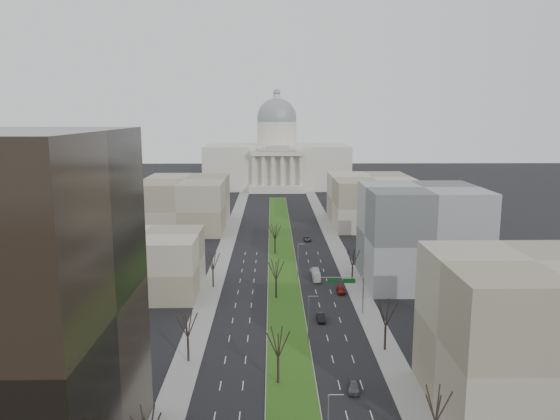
{
  "coord_description": "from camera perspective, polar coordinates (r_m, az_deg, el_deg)",
  "views": [
    {
      "loc": [
        -2.92,
        -39.21,
        41.75
      ],
      "look_at": [
        -0.56,
        115.55,
        14.2
      ],
      "focal_mm": 35.0,
      "sensor_mm": 36.0,
      "label": 1
    }
  ],
  "objects": [
    {
      "name": "sidewalk_left",
      "position": [
        141.29,
        -6.81,
        -7.14
      ],
      "size": [
        5.0,
        330.0,
        0.15
      ],
      "primitive_type": "cube",
      "color": "gray",
      "rests_on": "ground"
    },
    {
      "name": "mast_arm_signs",
      "position": [
        116.07,
        7.37,
        -7.88
      ],
      "size": [
        9.12,
        0.24,
        8.09
      ],
      "color": "gray",
      "rests_on": "ground"
    },
    {
      "name": "tree_median_a",
      "position": [
        86.5,
        -0.2,
        -13.6
      ],
      "size": [
        5.4,
        5.4,
        9.72
      ],
      "color": "black",
      "rests_on": "ground"
    },
    {
      "name": "tree_right_near",
      "position": [
        73.36,
        16.04,
        -18.89
      ],
      "size": [
        5.16,
        5.16,
        9.29
      ],
      "color": "black",
      "rests_on": "ground"
    },
    {
      "name": "tree_median_b",
      "position": [
        124.18,
        -0.42,
        -6.16
      ],
      "size": [
        5.4,
        5.4,
        9.72
      ],
      "color": "black",
      "rests_on": "ground"
    },
    {
      "name": "building_far_left",
      "position": [
        204.42,
        -9.89,
        0.72
      ],
      "size": [
        30.0,
        40.0,
        18.0
      ],
      "primitive_type": "cube",
      "color": "gray",
      "rests_on": "ground"
    },
    {
      "name": "box_van",
      "position": [
        140.22,
        3.79,
        -6.77
      ],
      "size": [
        1.95,
        8.17,
        2.27
      ],
      "primitive_type": "imported",
      "rotation": [
        0.0,
        0.0,
        -0.0
      ],
      "color": "white",
      "rests_on": "ground"
    },
    {
      "name": "car_black",
      "position": [
        113.51,
        4.29,
        -11.11
      ],
      "size": [
        1.7,
        4.57,
        1.49
      ],
      "primitive_type": "imported",
      "rotation": [
        0.0,
        0.0,
        0.03
      ],
      "color": "black",
      "rests_on": "ground"
    },
    {
      "name": "median",
      "position": [
        163.62,
        0.18,
        -4.66
      ],
      "size": [
        8.0,
        222.03,
        0.2
      ],
      "color": "#999993",
      "rests_on": "ground"
    },
    {
      "name": "tree_left_mid",
      "position": [
        94.96,
        -9.66,
        -11.53
      ],
      "size": [
        5.4,
        5.4,
        9.72
      ],
      "color": "black",
      "rests_on": "ground"
    },
    {
      "name": "streetlamp_median_c",
      "position": [
        139.36,
        1.91,
        -5.29
      ],
      "size": [
        1.9,
        0.2,
        9.16
      ],
      "color": "gray",
      "rests_on": "ground"
    },
    {
      "name": "ground",
      "position": [
        164.62,
        0.17,
        -4.6
      ],
      "size": [
        600.0,
        600.0,
        0.0
      ],
      "primitive_type": "plane",
      "color": "black",
      "rests_on": "ground"
    },
    {
      "name": "tree_right_far",
      "position": [
        137.34,
        7.61,
        -4.86
      ],
      "size": [
        5.04,
        5.04,
        9.07
      ],
      "color": "black",
      "rests_on": "ground"
    },
    {
      "name": "sidewalk_right",
      "position": [
        142.01,
        7.49,
        -7.06
      ],
      "size": [
        5.0,
        330.0,
        0.15
      ],
      "primitive_type": "cube",
      "color": "gray",
      "rests_on": "ground"
    },
    {
      "name": "car_grey_near",
      "position": [
        88.0,
        7.71,
        -17.79
      ],
      "size": [
        2.28,
        4.48,
        1.46
      ],
      "primitive_type": "imported",
      "rotation": [
        0.0,
        0.0,
        -0.13
      ],
      "color": "#4F5357",
      "rests_on": "ground"
    },
    {
      "name": "tree_right_mid",
      "position": [
        99.6,
        11.02,
        -10.43
      ],
      "size": [
        5.52,
        5.52,
        9.94
      ],
      "color": "black",
      "rests_on": "ground"
    },
    {
      "name": "tree_left_far",
      "position": [
        132.69,
        -7.05,
        -5.24
      ],
      "size": [
        5.28,
        5.28,
        9.5
      ],
      "color": "black",
      "rests_on": "ground"
    },
    {
      "name": "tree_median_c",
      "position": [
        162.96,
        -0.53,
        -2.22
      ],
      "size": [
        5.4,
        5.4,
        9.72
      ],
      "color": "black",
      "rests_on": "ground"
    },
    {
      "name": "streetlamp_median_b",
      "position": [
        101.42,
        3.02,
        -11.29
      ],
      "size": [
        1.9,
        0.2,
        9.16
      ],
      "color": "gray",
      "rests_on": "ground"
    },
    {
      "name": "car_red",
      "position": [
        130.62,
        6.38,
        -8.29
      ],
      "size": [
        2.11,
        4.85,
        1.39
      ],
      "primitive_type": "imported",
      "rotation": [
        0.0,
        0.0,
        -0.03
      ],
      "color": "maroon",
      "rests_on": "ground"
    },
    {
      "name": "building_tan_right",
      "position": [
        85.48,
        24.61,
        -11.95
      ],
      "size": [
        26.0,
        24.0,
        22.0
      ],
      "primitive_type": "cube",
      "color": "gray",
      "rests_on": "ground"
    },
    {
      "name": "building_beige_left",
      "position": [
        132.44,
        -14.03,
        -5.43
      ],
      "size": [
        26.0,
        22.0,
        14.0
      ],
      "primitive_type": "cube",
      "color": "gray",
      "rests_on": "ground"
    },
    {
      "name": "car_grey_far",
      "position": [
        181.45,
        2.87,
        -3.01
      ],
      "size": [
        2.33,
        4.82,
        1.32
      ],
      "primitive_type": "imported",
      "rotation": [
        0.0,
        0.0,
        0.03
      ],
      "color": "#43474A",
      "rests_on": "ground"
    },
    {
      "name": "building_far_right",
      "position": [
        210.27,
        9.53,
        0.99
      ],
      "size": [
        30.0,
        40.0,
        18.0
      ],
      "primitive_type": "cube",
      "color": "gray",
      "rests_on": "ground"
    },
    {
      "name": "capitol",
      "position": [
        309.86,
        -0.33,
        5.38
      ],
      "size": [
        80.0,
        46.0,
        55.0
      ],
      "color": "beige",
      "rests_on": "ground"
    },
    {
      "name": "building_grey_right",
      "position": [
        139.51,
        14.51,
        -2.55
      ],
      "size": [
        28.0,
        26.0,
        24.0
      ],
      "primitive_type": "cube",
      "color": "slate",
      "rests_on": "ground"
    }
  ]
}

